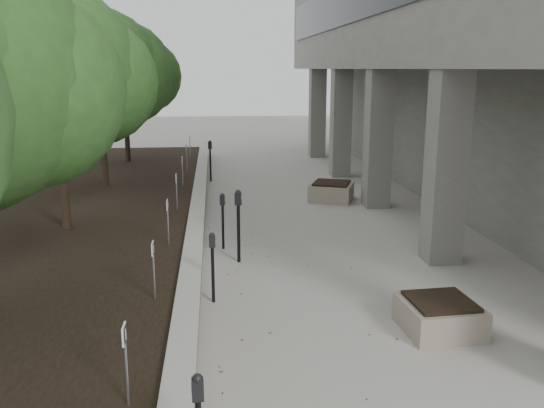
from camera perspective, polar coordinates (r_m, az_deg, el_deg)
retaining_wall at (r=14.74m, az=-7.45°, el=-1.56°), size 0.39×26.00×0.50m
planting_bed at (r=15.32m, az=-21.32°, el=-2.00°), size 7.00×26.00×0.40m
crabapple_tree_3 at (r=13.72m, az=-20.59°, el=8.77°), size 4.60×4.00×5.44m
crabapple_tree_4 at (r=18.59m, az=-16.73°, el=10.03°), size 4.60×4.00×5.44m
crabapple_tree_5 at (r=23.52m, az=-14.47°, el=10.74°), size 4.60×4.00×5.44m
parking_sign_2 at (r=6.62m, az=-14.31°, el=-15.34°), size 0.04×0.22×0.96m
parking_sign_3 at (r=9.34m, az=-11.68°, el=-6.54°), size 0.04×0.22×0.96m
parking_sign_4 at (r=12.20m, az=-10.30°, el=-1.77°), size 0.04×0.22×0.96m
parking_sign_5 at (r=15.11m, az=-9.46°, el=1.18°), size 0.04×0.22×0.96m
parking_sign_6 at (r=18.05m, az=-8.89°, el=3.17°), size 0.04×0.22×0.96m
parking_sign_7 at (r=21.01m, az=-8.47°, el=4.60°), size 0.04×0.22×0.96m
parking_sign_8 at (r=23.97m, az=-8.16°, el=5.68°), size 0.04×0.22×0.96m
parking_meter_2 at (r=10.07m, az=-5.91°, el=-6.31°), size 0.13×0.10×1.27m
parking_meter_3 at (r=12.04m, az=-3.35°, el=-2.22°), size 0.18×0.14×1.57m
parking_meter_4 at (r=12.98m, az=-4.91°, el=-1.72°), size 0.15×0.12×1.30m
parking_meter_5 at (r=20.89m, az=-6.15°, el=4.27°), size 0.16×0.13×1.51m
planter_front at (r=9.47m, az=16.34°, el=-10.56°), size 1.19×1.19×0.52m
planter_back at (r=17.92m, az=5.93°, el=1.28°), size 1.62×1.62×0.58m
berry_scatter at (r=11.07m, az=1.09°, el=-7.85°), size 3.30×14.10×0.02m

